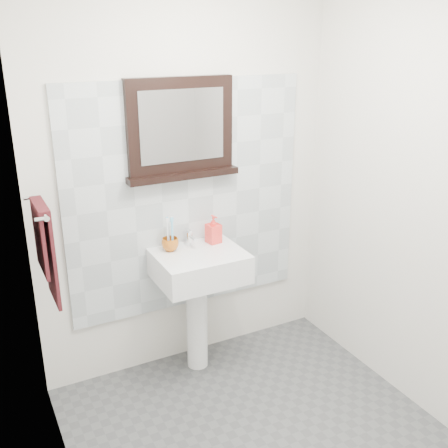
# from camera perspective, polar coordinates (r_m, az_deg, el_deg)

# --- Properties ---
(back_wall) EXTENTS (2.00, 0.01, 2.50)m
(back_wall) POSITION_cam_1_polar(r_m,az_deg,el_deg) (3.37, -4.10, 4.49)
(back_wall) COLOR silver
(back_wall) RESTS_ON ground
(left_wall) EXTENTS (0.01, 2.20, 2.50)m
(left_wall) POSITION_cam_1_polar(r_m,az_deg,el_deg) (2.11, -17.28, -6.25)
(left_wall) COLOR silver
(left_wall) RESTS_ON ground
(right_wall) EXTENTS (0.01, 2.20, 2.50)m
(right_wall) POSITION_cam_1_polar(r_m,az_deg,el_deg) (3.09, 21.94, 1.60)
(right_wall) COLOR silver
(right_wall) RESTS_ON ground
(splashback) EXTENTS (1.60, 0.02, 1.50)m
(splashback) POSITION_cam_1_polar(r_m,az_deg,el_deg) (3.39, -3.98, 2.82)
(splashback) COLOR silver
(splashback) RESTS_ON back_wall
(pedestal_sink) EXTENTS (0.55, 0.44, 0.96)m
(pedestal_sink) POSITION_cam_1_polar(r_m,az_deg,el_deg) (3.37, -2.74, -5.94)
(pedestal_sink) COLOR white
(pedestal_sink) RESTS_ON ground
(toothbrush_cup) EXTENTS (0.13, 0.13, 0.08)m
(toothbrush_cup) POSITION_cam_1_polar(r_m,az_deg,el_deg) (3.31, -5.87, -2.21)
(toothbrush_cup) COLOR #BC5F16
(toothbrush_cup) RESTS_ON pedestal_sink
(toothbrushes) EXTENTS (0.05, 0.04, 0.21)m
(toothbrushes) POSITION_cam_1_polar(r_m,az_deg,el_deg) (3.28, -5.88, -0.89)
(toothbrushes) COLOR white
(toothbrushes) RESTS_ON toothbrush_cup
(soap_dispenser) EXTENTS (0.10, 0.10, 0.19)m
(soap_dispenser) POSITION_cam_1_polar(r_m,az_deg,el_deg) (3.40, -1.16, -0.56)
(soap_dispenser) COLOR #FF1E3B
(soap_dispenser) RESTS_ON pedestal_sink
(framed_mirror) EXTENTS (0.72, 0.11, 0.61)m
(framed_mirror) POSITION_cam_1_polar(r_m,az_deg,el_deg) (3.24, -4.72, 10.07)
(framed_mirror) COLOR black
(framed_mirror) RESTS_ON back_wall
(towel_bar) EXTENTS (0.07, 0.40, 0.03)m
(towel_bar) POSITION_cam_1_polar(r_m,az_deg,el_deg) (2.82, -19.47, 1.72)
(towel_bar) COLOR silver
(towel_bar) RESTS_ON left_wall
(hand_towel) EXTENTS (0.06, 0.30, 0.55)m
(hand_towel) POSITION_cam_1_polar(r_m,az_deg,el_deg) (2.89, -18.86, -2.22)
(hand_towel) COLOR black
(hand_towel) RESTS_ON towel_bar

